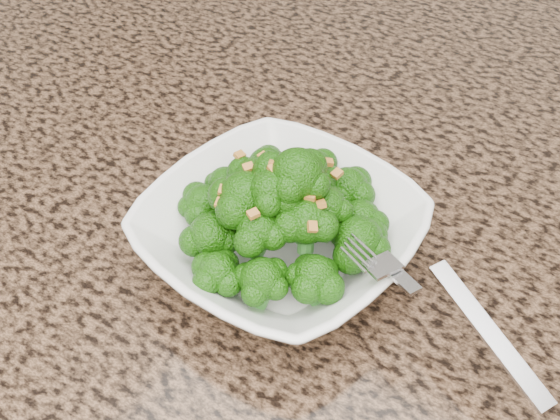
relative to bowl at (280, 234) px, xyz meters
The scene contains 5 objects.
granite_counter 0.12m from the bowl, 100.40° to the left, with size 1.64×1.04×0.03m, color brown.
bowl is the anchor object (origin of this frame).
broccoli_pile 0.06m from the bowl, 90.00° to the right, with size 0.18×0.18×0.07m, color #1C590A, non-canonical shape.
garlic_topping 0.09m from the bowl, 97.13° to the right, with size 0.11×0.11×0.01m, color #C68130, non-canonical shape.
fork 0.12m from the bowl, ahead, with size 0.18×0.03×0.01m, color silver, non-canonical shape.
Camera 1 is at (0.22, -0.12, 1.31)m, focal length 45.00 mm.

